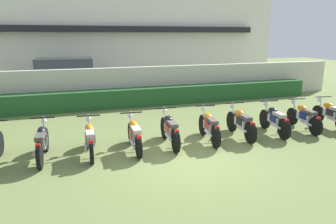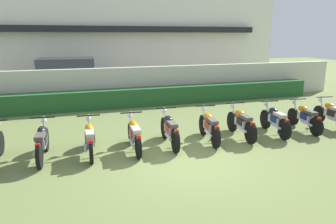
# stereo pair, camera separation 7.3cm
# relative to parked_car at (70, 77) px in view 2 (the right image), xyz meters

# --- Properties ---
(ground) EXTENTS (60.00, 60.00, 0.00)m
(ground) POSITION_rel_parked_car_xyz_m (2.30, -10.15, -0.94)
(ground) COLOR olive
(building) EXTENTS (23.23, 6.50, 6.39)m
(building) POSITION_rel_parked_car_xyz_m (2.30, 5.87, 2.26)
(building) COLOR white
(building) RESTS_ON ground
(compound_wall) EXTENTS (22.07, 0.30, 1.62)m
(compound_wall) POSITION_rel_parked_car_xyz_m (2.30, -2.89, -0.13)
(compound_wall) COLOR beige
(compound_wall) RESTS_ON ground
(hedge_row) EXTENTS (17.65, 0.70, 0.78)m
(hedge_row) POSITION_rel_parked_car_xyz_m (2.30, -3.59, -0.55)
(hedge_row) COLOR #235628
(hedge_row) RESTS_ON ground
(parked_car) EXTENTS (4.61, 2.32, 1.89)m
(parked_car) POSITION_rel_parked_car_xyz_m (0.00, 0.00, 0.00)
(parked_car) COLOR #9EA3A8
(parked_car) RESTS_ON ground
(motorcycle_in_row_2) EXTENTS (0.60, 1.82, 0.97)m
(motorcycle_in_row_2) POSITION_rel_parked_car_xyz_m (-1.05, -8.85, -0.48)
(motorcycle_in_row_2) COLOR black
(motorcycle_in_row_2) RESTS_ON ground
(motorcycle_in_row_3) EXTENTS (0.60, 1.79, 0.94)m
(motorcycle_in_row_3) POSITION_rel_parked_car_xyz_m (0.09, -8.91, -0.50)
(motorcycle_in_row_3) COLOR black
(motorcycle_in_row_3) RESTS_ON ground
(motorcycle_in_row_4) EXTENTS (0.60, 1.79, 0.95)m
(motorcycle_in_row_4) POSITION_rel_parked_car_xyz_m (1.23, -8.96, -0.50)
(motorcycle_in_row_4) COLOR black
(motorcycle_in_row_4) RESTS_ON ground
(motorcycle_in_row_5) EXTENTS (0.60, 1.88, 0.98)m
(motorcycle_in_row_5) POSITION_rel_parked_car_xyz_m (2.25, -8.86, -0.48)
(motorcycle_in_row_5) COLOR black
(motorcycle_in_row_5) RESTS_ON ground
(motorcycle_in_row_6) EXTENTS (0.60, 1.82, 0.97)m
(motorcycle_in_row_6) POSITION_rel_parked_car_xyz_m (3.44, -8.91, -0.48)
(motorcycle_in_row_6) COLOR black
(motorcycle_in_row_6) RESTS_ON ground
(motorcycle_in_row_7) EXTENTS (0.60, 1.89, 0.97)m
(motorcycle_in_row_7) POSITION_rel_parked_car_xyz_m (4.51, -8.88, -0.48)
(motorcycle_in_row_7) COLOR black
(motorcycle_in_row_7) RESTS_ON ground
(motorcycle_in_row_8) EXTENTS (0.60, 1.82, 0.97)m
(motorcycle_in_row_8) POSITION_rel_parked_car_xyz_m (5.67, -8.92, -0.48)
(motorcycle_in_row_8) COLOR black
(motorcycle_in_row_8) RESTS_ON ground
(motorcycle_in_row_9) EXTENTS (0.60, 1.85, 0.95)m
(motorcycle_in_row_9) POSITION_rel_parked_car_xyz_m (6.83, -8.89, -0.49)
(motorcycle_in_row_9) COLOR black
(motorcycle_in_row_9) RESTS_ON ground
(motorcycle_in_row_10) EXTENTS (0.60, 1.80, 0.95)m
(motorcycle_in_row_10) POSITION_rel_parked_car_xyz_m (7.95, -8.86, -0.49)
(motorcycle_in_row_10) COLOR black
(motorcycle_in_row_10) RESTS_ON ground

